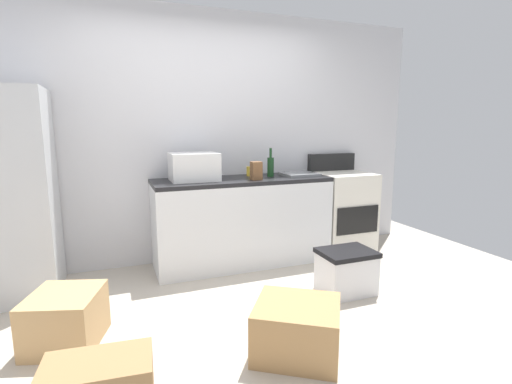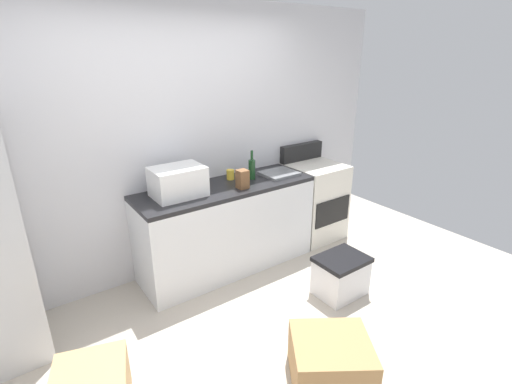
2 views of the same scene
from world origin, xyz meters
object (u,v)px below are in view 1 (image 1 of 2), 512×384
object	(u,v)px
wine_bottle	(271,166)
coffee_mug	(250,171)
microwave	(194,167)
refrigerator	(8,195)
knife_block	(256,171)
cardboard_box_large	(297,329)
storage_bin	(346,271)
cardboard_box_small	(66,319)
stove_oven	(342,210)

from	to	relation	value
wine_bottle	coffee_mug	bearing A→B (deg)	147.25
microwave	refrigerator	bearing A→B (deg)	-177.35
refrigerator	knife_block	world-z (taller)	refrigerator
microwave	cardboard_box_large	world-z (taller)	microwave
wine_bottle	refrigerator	bearing A→B (deg)	-178.25
cardboard_box_large	storage_bin	size ratio (longest dim) A/B	1.13
refrigerator	microwave	distance (m)	1.58
cardboard_box_small	microwave	bearing A→B (deg)	43.34
coffee_mug	storage_bin	world-z (taller)	coffee_mug
knife_block	refrigerator	bearing A→B (deg)	177.44
refrigerator	stove_oven	size ratio (longest dim) A/B	1.58
wine_bottle	microwave	bearing A→B (deg)	-179.98
cardboard_box_small	wine_bottle	bearing A→B (deg)	28.54
microwave	cardboard_box_small	xyz separation A→B (m)	(-1.10, -1.04, -0.86)
wine_bottle	cardboard_box_small	distance (m)	2.34
stove_oven	coffee_mug	distance (m)	1.19
coffee_mug	knife_block	size ratio (longest dim) A/B	0.56
stove_oven	microwave	world-z (taller)	microwave
refrigerator	stove_oven	xyz separation A→B (m)	(3.27, 0.06, -0.40)
knife_block	storage_bin	distance (m)	1.28
cardboard_box_large	cardboard_box_small	bearing A→B (deg)	154.84
stove_oven	cardboard_box_small	bearing A→B (deg)	-159.95
wine_bottle	storage_bin	world-z (taller)	wine_bottle
wine_bottle	cardboard_box_large	bearing A→B (deg)	-107.62
refrigerator	microwave	world-z (taller)	refrigerator
storage_bin	stove_oven	bearing A→B (deg)	58.74
coffee_mug	storage_bin	size ratio (longest dim) A/B	0.22
stove_oven	cardboard_box_large	distance (m)	2.22
stove_oven	knife_block	world-z (taller)	stove_oven
microwave	cardboard_box_small	distance (m)	1.75
coffee_mug	wine_bottle	bearing A→B (deg)	-32.75
refrigerator	microwave	xyz separation A→B (m)	(1.56, 0.07, 0.17)
cardboard_box_large	wine_bottle	bearing A→B (deg)	72.38
cardboard_box_small	coffee_mug	bearing A→B (deg)	33.85
cardboard_box_large	storage_bin	world-z (taller)	storage_bin
refrigerator	stove_oven	distance (m)	3.30
coffee_mug	cardboard_box_large	world-z (taller)	coffee_mug
microwave	knife_block	xyz separation A→B (m)	(0.58, -0.17, -0.05)
coffee_mug	cardboard_box_small	distance (m)	2.23
wine_bottle	stove_oven	bearing A→B (deg)	-1.12
coffee_mug	cardboard_box_small	size ratio (longest dim) A/B	0.22
wine_bottle	knife_block	distance (m)	0.28
knife_block	cardboard_box_large	size ratio (longest dim) A/B	0.34
wine_bottle	storage_bin	size ratio (longest dim) A/B	0.65
wine_bottle	knife_block	bearing A→B (deg)	-143.50
refrigerator	storage_bin	world-z (taller)	refrigerator
knife_block	stove_oven	bearing A→B (deg)	7.69
refrigerator	coffee_mug	xyz separation A→B (m)	(2.19, 0.19, 0.08)
knife_block	storage_bin	bearing A→B (deg)	-60.31
stove_oven	wine_bottle	bearing A→B (deg)	178.88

